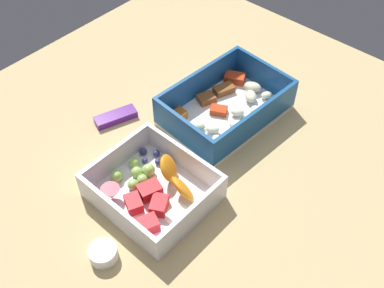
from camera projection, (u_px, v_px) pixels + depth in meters
table_surface at (198, 151)px, 73.83cm from camera, size 80.00×80.00×2.00cm
pasta_container at (226, 106)px, 76.80cm from camera, size 20.91×14.99×5.77cm
fruit_bowl at (153, 189)px, 65.42cm from camera, size 14.03×15.91×5.24cm
candy_bar at (116, 117)px, 76.81cm from camera, size 7.40×4.67×1.20cm
paper_cup_liner at (103, 253)px, 59.47cm from camera, size 3.74×3.74×1.88cm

